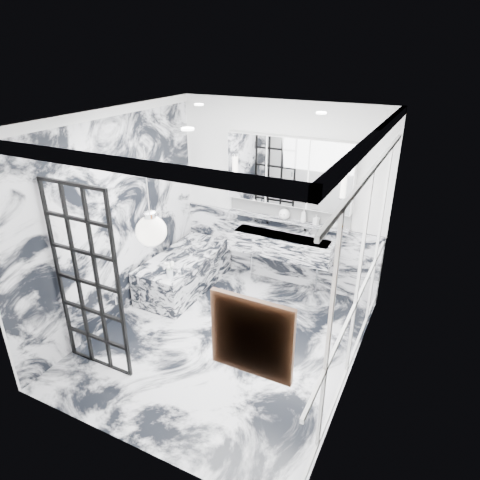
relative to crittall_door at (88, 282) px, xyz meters
The scene contains 25 objects.
floor 1.89m from the crittall_door, 43.67° to the left, with size 3.60×3.60×0.00m, color silver.
ceiling 2.27m from the crittall_door, 43.67° to the left, with size 3.60×3.60×0.00m, color white.
wall_back 3.07m from the crittall_door, 68.90° to the left, with size 3.60×3.60×0.00m, color white.
wall_front 1.36m from the crittall_door, 34.28° to the right, with size 3.60×3.60×0.00m, color white.
wall_left 1.20m from the crittall_door, 115.46° to the left, with size 3.60×3.60×0.00m, color white.
wall_right 2.91m from the crittall_door, 21.25° to the left, with size 3.60×3.60×0.00m, color white.
marble_clad_back 3.09m from the crittall_door, 68.73° to the left, with size 3.18×0.05×1.05m, color silver.
marble_clad_left 1.18m from the crittall_door, 114.79° to the left, with size 0.02×3.56×2.68m, color silver.
panel_molding 2.88m from the crittall_door, 21.40° to the left, with size 0.03×3.40×2.30m, color white.
soap_bottle_a 3.15m from the crittall_door, 61.16° to the left, with size 0.08×0.08×0.22m, color #8C5919.
soap_bottle_b 3.25m from the crittall_door, 58.18° to the left, with size 0.07×0.07×0.15m, color #4C4C51.
soap_bottle_c 3.40m from the crittall_door, 54.35° to the left, with size 0.13×0.13×0.17m, color silver.
face_pot 3.02m from the crittall_door, 66.16° to the left, with size 0.17×0.17×0.17m, color white.
amber_bottle 3.15m from the crittall_door, 61.11° to the left, with size 0.04×0.04×0.10m, color #8C5919.
flower_vase 1.40m from the crittall_door, 84.10° to the left, with size 0.09×0.09×0.12m, color silver.
crittall_door is the anchor object (origin of this frame).
artwork 2.47m from the crittall_door, 17.15° to the right, with size 0.51×0.05×0.51m, color #C64214.
pendant_light 1.43m from the crittall_door, ahead, with size 0.27×0.27×0.27m, color white.
trough_sink 2.92m from the crittall_door, 64.37° to the left, with size 1.60×0.45×0.30m, color silver.
ledge 3.04m from the crittall_door, 65.71° to the left, with size 1.90×0.14×0.04m, color silver.
subway_tile 3.10m from the crittall_door, 66.19° to the left, with size 1.90×0.03×0.23m, color white.
mirror_cabinet 3.12m from the crittall_door, 65.75° to the left, with size 1.90×0.16×1.00m, color white.
sconce_left 2.79m from the crittall_door, 80.89° to the left, with size 0.07×0.07×0.40m, color white.
sconce_right 3.45m from the crittall_door, 52.32° to the left, with size 0.07×0.07×0.40m, color white.
bathtub 2.12m from the crittall_door, 92.21° to the left, with size 0.75×1.65×0.55m, color silver.
Camera 1 is at (2.19, -3.92, 3.49)m, focal length 32.00 mm.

